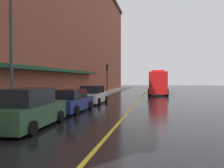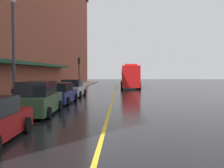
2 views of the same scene
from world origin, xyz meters
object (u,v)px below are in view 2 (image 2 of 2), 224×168
Objects in this scene: parked_car_2 at (59,94)px; parked_car_1 at (38,99)px; street_lamp_left at (13,40)px; parking_meter_1 at (13,96)px; parked_car_3 at (73,89)px; fire_truck at (130,77)px; traffic_light_near at (79,67)px; parking_meter_0 at (41,90)px; parking_meter_2 at (62,85)px.

parked_car_1 is at bearing -178.02° from parked_car_2.
parking_meter_1 is at bearing -70.56° from street_lamp_left.
parked_car_3 is 15.31m from fire_truck.
traffic_light_near is (-1.25, 17.80, 2.40)m from parked_car_2.
parked_car_1 is 5.50m from parked_car_2.
fire_truck is 7.75m from traffic_light_near.
fire_truck reaches higher than parked_car_3.
street_lamp_left is (-1.91, -3.99, 3.64)m from parked_car_2.
parked_car_3 is 3.24× the size of parking_meter_0.
parked_car_1 is at bearing 8.05° from parking_meter_1.
parked_car_2 is 5.70m from parked_car_3.
parked_car_2 is 1.11× the size of parked_car_3.
parked_car_1 is 11.20m from parked_car_3.
fire_truck is 21.34m from parking_meter_0.
parking_meter_0 is 5.41m from parking_meter_1.
parked_car_2 is 3.59× the size of parking_meter_2.
traffic_light_near is at bearing 1.02° from parked_car_1.
street_lamp_left is (-8.03, -23.71, 2.71)m from fire_truck.
parked_car_2 is 1.11× the size of traffic_light_near.
parked_car_1 is 3.70× the size of parking_meter_2.
parked_car_1 reaches higher than parking_meter_0.
fire_truck is at bearing 60.41° from parking_meter_2.
parked_car_3 is 3.24× the size of parking_meter_1.
parking_meter_0 is 0.31× the size of traffic_light_near.
parked_car_3 reaches higher than parking_meter_0.
fire_truck reaches higher than parking_meter_1.
traffic_light_near is (0.06, 11.15, 2.10)m from parking_meter_2.
parked_car_2 is 0.69× the size of street_lamp_left.
parked_car_3 is at bearing 77.46° from parking_meter_0.
parked_car_1 reaches higher than parking_meter_1.
traffic_light_near reaches higher than parking_meter_0.
parking_meter_2 is (0.00, 6.93, 0.00)m from parking_meter_0.
fire_truck is at bearing 14.61° from traffic_light_near.
parking_meter_0 is at bearing -90.20° from traffic_light_near.
parking_meter_0 and parking_meter_1 have the same top height.
traffic_light_near is (0.06, 18.08, 2.10)m from parking_meter_0.
parking_meter_2 is at bearing 90.00° from parking_meter_0.
parking_meter_0 is at bearing -90.00° from parking_meter_2.
parked_car_2 is 3.59× the size of parking_meter_0.
parking_meter_1 is at bearing -16.60° from fire_truck.
street_lamp_left reaches higher than parking_meter_0.
parked_car_3 is 12.39m from traffic_light_near.
street_lamp_left is at bearing 50.62° from parked_car_1.
fire_truck is at bearing -16.05° from parked_car_2.
parked_car_2 is at bearing -178.74° from parked_car_3.
parking_meter_0 is at bearing 90.00° from parking_meter_1.
fire_truck reaches higher than parking_meter_2.
parked_car_3 is at bearing -35.48° from parking_meter_2.
parked_car_1 is 3.70× the size of parking_meter_1.
traffic_light_near is at bearing -75.71° from fire_truck.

